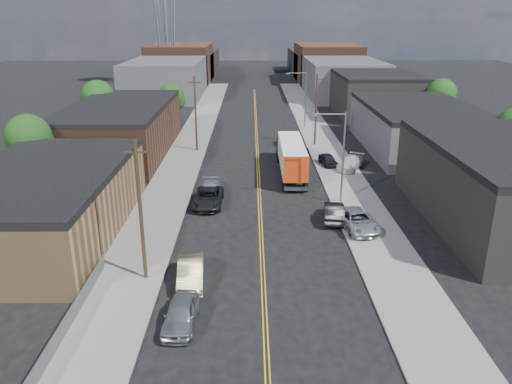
{
  "coord_description": "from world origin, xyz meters",
  "views": [
    {
      "loc": [
        -0.79,
        -20.94,
        17.44
      ],
      "look_at": [
        -0.39,
        21.17,
        2.5
      ],
      "focal_mm": 35.0,
      "sensor_mm": 36.0,
      "label": 1
    }
  ],
  "objects_px": {
    "car_left_d": "(210,190)",
    "car_right_lot_c": "(328,160)",
    "car_right_lot_b": "(350,163)",
    "car_right_oncoming": "(334,212)",
    "car_left_b": "(191,272)",
    "semi_truck": "(291,154)",
    "car_ahead_truck": "(289,142)",
    "car_right_lot_a": "(357,220)",
    "car_left_c": "(208,198)",
    "car_left_a": "(181,314)"
  },
  "relations": [
    {
      "from": "car_right_oncoming",
      "to": "car_right_lot_b",
      "type": "xyz_separation_m",
      "value": [
        4.4,
        15.51,
        0.09
      ]
    },
    {
      "from": "semi_truck",
      "to": "car_right_lot_a",
      "type": "xyz_separation_m",
      "value": [
        4.42,
        -16.88,
        -1.33
      ]
    },
    {
      "from": "car_right_lot_a",
      "to": "car_right_lot_b",
      "type": "xyz_separation_m",
      "value": [
        2.8,
        17.74,
        -0.03
      ]
    },
    {
      "from": "car_left_d",
      "to": "car_right_lot_a",
      "type": "relative_size",
      "value": 0.92
    },
    {
      "from": "car_left_c",
      "to": "car_right_lot_b",
      "type": "bearing_deg",
      "value": 37.58
    },
    {
      "from": "car_left_c",
      "to": "car_right_oncoming",
      "type": "bearing_deg",
      "value": -16.77
    },
    {
      "from": "car_right_oncoming",
      "to": "car_right_lot_c",
      "type": "height_order",
      "value": "car_right_oncoming"
    },
    {
      "from": "car_left_d",
      "to": "car_right_lot_b",
      "type": "bearing_deg",
      "value": 28.94
    },
    {
      "from": "car_right_lot_a",
      "to": "car_right_lot_b",
      "type": "bearing_deg",
      "value": 70.36
    },
    {
      "from": "car_right_oncoming",
      "to": "car_right_lot_a",
      "type": "xyz_separation_m",
      "value": [
        1.6,
        -2.24,
        0.12
      ]
    },
    {
      "from": "semi_truck",
      "to": "car_right_lot_a",
      "type": "height_order",
      "value": "semi_truck"
    },
    {
      "from": "car_right_lot_a",
      "to": "car_left_b",
      "type": "bearing_deg",
      "value": -157.09
    },
    {
      "from": "semi_truck",
      "to": "car_left_a",
      "type": "distance_m",
      "value": 31.95
    },
    {
      "from": "car_left_c",
      "to": "car_right_oncoming",
      "type": "relative_size",
      "value": 1.2
    },
    {
      "from": "car_left_a",
      "to": "car_right_oncoming",
      "type": "xyz_separation_m",
      "value": [
        11.6,
        16.04,
        0.02
      ]
    },
    {
      "from": "car_left_a",
      "to": "car_left_c",
      "type": "xyz_separation_m",
      "value": [
        0.0,
        19.85,
        0.03
      ]
    },
    {
      "from": "car_left_d",
      "to": "car_ahead_truck",
      "type": "bearing_deg",
      "value": 63.81
    },
    {
      "from": "car_left_a",
      "to": "car_left_d",
      "type": "distance_m",
      "value": 22.29
    },
    {
      "from": "car_left_a",
      "to": "car_right_lot_b",
      "type": "bearing_deg",
      "value": 65.66
    },
    {
      "from": "semi_truck",
      "to": "car_right_lot_b",
      "type": "height_order",
      "value": "semi_truck"
    },
    {
      "from": "semi_truck",
      "to": "car_left_a",
      "type": "height_order",
      "value": "semi_truck"
    },
    {
      "from": "car_right_lot_b",
      "to": "car_left_c",
      "type": "bearing_deg",
      "value": -114.8
    },
    {
      "from": "car_ahead_truck",
      "to": "car_right_oncoming",
      "type": "bearing_deg",
      "value": -90.75
    },
    {
      "from": "car_left_d",
      "to": "car_left_b",
      "type": "bearing_deg",
      "value": -91.12
    },
    {
      "from": "semi_truck",
      "to": "car_left_c",
      "type": "relative_size",
      "value": 2.59
    },
    {
      "from": "car_left_a",
      "to": "car_left_c",
      "type": "bearing_deg",
      "value": 92.55
    },
    {
      "from": "car_left_c",
      "to": "car_left_d",
      "type": "distance_m",
      "value": 2.44
    },
    {
      "from": "car_left_b",
      "to": "car_right_oncoming",
      "type": "distance_m",
      "value": 15.99
    },
    {
      "from": "car_right_lot_c",
      "to": "car_ahead_truck",
      "type": "height_order",
      "value": "car_ahead_truck"
    },
    {
      "from": "car_left_c",
      "to": "car_right_lot_b",
      "type": "xyz_separation_m",
      "value": [
        16.0,
        11.7,
        0.09
      ]
    },
    {
      "from": "car_left_b",
      "to": "car_right_lot_b",
      "type": "relative_size",
      "value": 0.96
    },
    {
      "from": "semi_truck",
      "to": "car_ahead_truck",
      "type": "height_order",
      "value": "semi_truck"
    },
    {
      "from": "car_left_c",
      "to": "car_left_a",
      "type": "bearing_deg",
      "value": -88.59
    },
    {
      "from": "car_left_b",
      "to": "semi_truck",
      "type": "bearing_deg",
      "value": 66.53
    },
    {
      "from": "car_right_oncoming",
      "to": "car_right_lot_c",
      "type": "distance_m",
      "value": 17.3
    },
    {
      "from": "car_left_d",
      "to": "car_right_lot_c",
      "type": "distance_m",
      "value": 17.44
    },
    {
      "from": "car_right_lot_c",
      "to": "car_ahead_truck",
      "type": "bearing_deg",
      "value": 103.2
    },
    {
      "from": "car_left_c",
      "to": "car_right_lot_b",
      "type": "height_order",
      "value": "car_right_lot_b"
    },
    {
      "from": "car_left_b",
      "to": "car_right_lot_c",
      "type": "height_order",
      "value": "car_left_b"
    },
    {
      "from": "car_left_a",
      "to": "car_right_oncoming",
      "type": "bearing_deg",
      "value": 56.68
    },
    {
      "from": "car_left_d",
      "to": "car_right_lot_c",
      "type": "height_order",
      "value": "car_right_lot_c"
    },
    {
      "from": "car_right_oncoming",
      "to": "car_left_a",
      "type": "bearing_deg",
      "value": 61.65
    },
    {
      "from": "car_right_oncoming",
      "to": "car_left_d",
      "type": "bearing_deg",
      "value": -20.78
    },
    {
      "from": "car_left_d",
      "to": "car_right_lot_a",
      "type": "bearing_deg",
      "value": -33.85
    },
    {
      "from": "car_left_a",
      "to": "car_left_c",
      "type": "relative_size",
      "value": 0.78
    },
    {
      "from": "car_right_lot_b",
      "to": "car_right_lot_c",
      "type": "relative_size",
      "value": 1.31
    },
    {
      "from": "car_left_d",
      "to": "car_right_lot_c",
      "type": "xyz_separation_m",
      "value": [
        13.58,
        10.93,
        0.08
      ]
    },
    {
      "from": "semi_truck",
      "to": "car_right_lot_c",
      "type": "distance_m",
      "value": 5.62
    },
    {
      "from": "car_left_a",
      "to": "car_right_lot_a",
      "type": "relative_size",
      "value": 0.82
    },
    {
      "from": "car_left_c",
      "to": "car_right_lot_c",
      "type": "distance_m",
      "value": 19.06
    }
  ]
}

